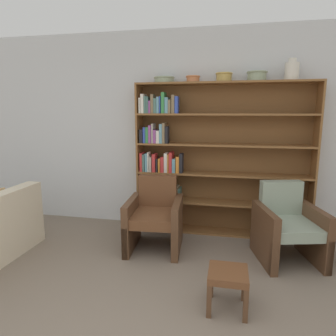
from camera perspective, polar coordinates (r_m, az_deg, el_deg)
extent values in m
cube|color=silver|center=(4.24, 4.45, 6.84)|extent=(12.00, 0.06, 2.75)
cube|color=brown|center=(4.24, -5.38, 1.93)|extent=(0.02, 0.30, 2.03)
cube|color=brown|center=(4.19, 26.12, 0.78)|extent=(0.02, 0.30, 2.03)
cube|color=brown|center=(4.02, 10.78, 15.65)|extent=(2.27, 0.30, 0.03)
cube|color=brown|center=(4.33, 9.84, -11.79)|extent=(2.27, 0.30, 0.03)
cube|color=brown|center=(4.20, 10.34, 1.72)|extent=(2.27, 0.01, 2.03)
cube|color=orange|center=(4.40, -4.83, -9.51)|extent=(0.02, 0.16, 0.23)
cube|color=#334CB2|center=(4.38, -4.52, -9.31)|extent=(0.03, 0.16, 0.27)
cube|color=#B2A899|center=(4.38, -4.17, -10.02)|extent=(0.03, 0.12, 0.17)
cube|color=orange|center=(4.37, -3.82, -9.77)|extent=(0.02, 0.14, 0.21)
cube|color=#994C99|center=(4.37, -3.49, -9.35)|extent=(0.02, 0.18, 0.27)
cube|color=#4C756B|center=(4.38, -3.13, -9.96)|extent=(0.02, 0.18, 0.17)
cube|color=#B2A899|center=(4.37, -2.68, -10.07)|extent=(0.04, 0.16, 0.17)
cube|color=#B2A899|center=(4.35, -2.28, -10.13)|extent=(0.02, 0.14, 0.17)
cube|color=#4C756B|center=(4.34, -1.86, -9.90)|extent=(0.03, 0.15, 0.21)
cube|color=red|center=(4.34, -1.36, -9.96)|extent=(0.03, 0.17, 0.20)
cube|color=#669EB2|center=(4.33, -0.82, -9.54)|extent=(0.03, 0.19, 0.27)
cube|color=#388C47|center=(4.34, -0.33, -9.75)|extent=(0.04, 0.20, 0.24)
cube|color=#4C756B|center=(4.30, 0.01, -9.68)|extent=(0.02, 0.15, 0.27)
cube|color=black|center=(4.30, 0.37, -9.99)|extent=(0.02, 0.15, 0.22)
cube|color=#7F6B4C|center=(4.31, 0.75, -10.32)|extent=(0.02, 0.14, 0.18)
cube|color=red|center=(4.31, 1.11, -10.12)|extent=(0.02, 0.18, 0.20)
cube|color=brown|center=(4.19, 10.02, -6.46)|extent=(2.27, 0.30, 0.03)
cube|color=#7F6B4C|center=(4.29, -4.89, -4.27)|extent=(0.02, 0.19, 0.21)
cube|color=#388C47|center=(4.29, -4.59, -4.62)|extent=(0.02, 0.18, 0.17)
cube|color=#388C47|center=(4.25, -4.14, -4.51)|extent=(0.04, 0.14, 0.20)
cube|color=#7F6B4C|center=(4.25, -3.55, -4.20)|extent=(0.03, 0.18, 0.24)
cube|color=#994C99|center=(4.23, -3.15, -4.06)|extent=(0.03, 0.15, 0.27)
cube|color=#669EB2|center=(4.25, -2.65, -4.53)|extent=(0.02, 0.19, 0.19)
cube|color=#4C756B|center=(4.21, -2.29, -4.72)|extent=(0.04, 0.12, 0.19)
cube|color=gold|center=(4.23, -1.58, -4.45)|extent=(0.04, 0.19, 0.22)
cube|color=#334CB2|center=(4.21, -1.14, -4.27)|extent=(0.02, 0.17, 0.25)
cube|color=red|center=(4.19, -0.87, -4.55)|extent=(0.03, 0.14, 0.22)
cube|color=#4C756B|center=(4.20, -0.22, -4.21)|extent=(0.04, 0.19, 0.26)
cube|color=black|center=(4.18, 0.28, -4.21)|extent=(0.02, 0.17, 0.27)
cube|color=#4C756B|center=(4.16, 0.75, -4.42)|extent=(0.04, 0.14, 0.25)
cube|color=#4C756B|center=(4.16, 1.26, -4.38)|extent=(0.02, 0.15, 0.26)
cube|color=#7F6B4C|center=(4.17, 1.81, -4.77)|extent=(0.04, 0.17, 0.20)
cube|color=#4C756B|center=(4.17, 2.30, -4.95)|extent=(0.02, 0.18, 0.17)
cube|color=brown|center=(4.09, 10.20, -1.15)|extent=(2.27, 0.30, 0.02)
cube|color=red|center=(4.20, -4.86, 1.22)|extent=(0.03, 0.19, 0.25)
cube|color=#4C756B|center=(4.17, -4.50, 1.04)|extent=(0.03, 0.14, 0.24)
cube|color=#669EB2|center=(4.16, -3.96, 1.13)|extent=(0.03, 0.16, 0.25)
cube|color=white|center=(4.14, -3.65, 1.22)|extent=(0.02, 0.12, 0.27)
cube|color=#B2A899|center=(4.15, -3.21, 0.76)|extent=(0.03, 0.14, 0.20)
cube|color=red|center=(4.14, -2.52, 1.05)|extent=(0.04, 0.17, 0.24)
cube|color=black|center=(4.15, -1.90, 0.64)|extent=(0.02, 0.20, 0.18)
cube|color=orange|center=(4.12, -1.54, 0.59)|extent=(0.03, 0.14, 0.19)
cube|color=red|center=(4.12, -0.91, 0.75)|extent=(0.04, 0.17, 0.21)
cube|color=white|center=(4.10, -0.27, 1.08)|extent=(0.04, 0.17, 0.26)
cube|color=orange|center=(4.10, 0.20, 0.98)|extent=(0.02, 0.17, 0.25)
cube|color=red|center=(4.10, 0.67, 1.18)|extent=(0.04, 0.19, 0.27)
cube|color=#669EB2|center=(4.07, 1.21, 0.48)|extent=(0.04, 0.13, 0.19)
cube|color=orange|center=(4.07, 1.95, 0.71)|extent=(0.04, 0.16, 0.22)
cube|color=black|center=(4.05, 2.56, 0.94)|extent=(0.04, 0.12, 0.26)
cube|color=brown|center=(4.03, 10.39, 4.37)|extent=(2.27, 0.30, 0.02)
cube|color=black|center=(4.15, -4.90, 6.11)|extent=(0.04, 0.18, 0.18)
cube|color=#334CB2|center=(4.12, -4.34, 6.29)|extent=(0.03, 0.15, 0.21)
cube|color=#388C47|center=(4.11, -3.80, 6.31)|extent=(0.04, 0.16, 0.21)
cube|color=#994C99|center=(4.10, -3.29, 6.48)|extent=(0.03, 0.16, 0.24)
cube|color=#B2A899|center=(4.11, -2.75, 6.66)|extent=(0.02, 0.19, 0.26)
cube|color=#994C99|center=(4.10, -2.33, 6.06)|extent=(0.04, 0.18, 0.18)
cube|color=white|center=(4.09, -1.75, 5.98)|extent=(0.04, 0.17, 0.17)
cube|color=#669EB2|center=(4.07, -1.20, 6.59)|extent=(0.04, 0.17, 0.26)
cube|color=#7F6B4C|center=(4.07, -0.65, 6.70)|extent=(0.03, 0.18, 0.27)
cube|color=black|center=(4.03, -0.17, 6.34)|extent=(0.04, 0.12, 0.23)
cube|color=brown|center=(4.01, 10.58, 10.00)|extent=(2.27, 0.30, 0.02)
cube|color=white|center=(4.11, -5.27, 11.75)|extent=(0.02, 0.12, 0.20)
cube|color=white|center=(4.12, -4.68, 12.09)|extent=(0.04, 0.16, 0.25)
cube|color=#4C756B|center=(4.12, -4.10, 11.89)|extent=(0.03, 0.19, 0.22)
cube|color=#4C756B|center=(4.10, -3.74, 11.86)|extent=(0.02, 0.15, 0.22)
cube|color=#994C99|center=(4.08, -3.36, 11.50)|extent=(0.02, 0.14, 0.16)
cube|color=#7F6B4C|center=(4.07, -2.89, 12.08)|extent=(0.04, 0.14, 0.25)
cube|color=#4C756B|center=(4.06, -2.36, 11.74)|extent=(0.03, 0.12, 0.20)
cube|color=#669EB2|center=(4.07, -1.76, 11.87)|extent=(0.03, 0.16, 0.21)
cube|color=#334CB2|center=(4.07, -1.31, 11.91)|extent=(0.02, 0.18, 0.22)
cube|color=#388C47|center=(4.05, -0.81, 12.28)|extent=(0.04, 0.16, 0.27)
cube|color=#669EB2|center=(4.05, -0.10, 11.82)|extent=(0.04, 0.19, 0.21)
cube|color=#7F6B4C|center=(4.04, 0.46, 11.61)|extent=(0.03, 0.18, 0.18)
cube|color=#7F6B4C|center=(4.01, 1.07, 12.05)|extent=(0.04, 0.13, 0.24)
cube|color=#334CB2|center=(4.00, 1.70, 11.92)|extent=(0.04, 0.12, 0.22)
cylinder|color=gray|center=(4.12, -0.73, 16.39)|extent=(0.25, 0.25, 0.07)
torus|color=gray|center=(4.12, -0.73, 16.82)|extent=(0.28, 0.28, 0.02)
cylinder|color=#C67547|center=(4.06, 4.78, 16.48)|extent=(0.17, 0.17, 0.08)
torus|color=#C67547|center=(4.06, 4.78, 16.95)|extent=(0.19, 0.19, 0.02)
cylinder|color=tan|center=(4.03, 10.61, 16.59)|extent=(0.19, 0.19, 0.11)
torus|color=tan|center=(4.04, 10.63, 17.25)|extent=(0.22, 0.22, 0.02)
cylinder|color=gray|center=(4.04, 16.56, 16.36)|extent=(0.23, 0.23, 0.11)
torus|color=gray|center=(4.05, 16.60, 17.07)|extent=(0.25, 0.25, 0.02)
cylinder|color=silver|center=(4.10, 22.50, 16.59)|extent=(0.17, 0.17, 0.21)
cylinder|color=silver|center=(4.11, 22.64, 18.38)|extent=(0.09, 0.09, 0.05)
cube|color=beige|center=(4.48, -27.63, -8.31)|extent=(0.86, 0.12, 0.59)
cube|color=brown|center=(3.43, 1.37, -14.66)|extent=(0.08, 0.08, 0.38)
cube|color=brown|center=(3.53, -8.17, -14.03)|extent=(0.08, 0.08, 0.38)
cube|color=brown|center=(3.99, 2.26, -10.93)|extent=(0.08, 0.08, 0.38)
cube|color=brown|center=(4.07, -5.89, -10.51)|extent=(0.08, 0.08, 0.38)
cube|color=brown|center=(3.66, -2.63, -9.29)|extent=(0.53, 0.68, 0.12)
cube|color=brown|center=(3.85, -1.96, -4.50)|extent=(0.49, 0.16, 0.42)
cube|color=brown|center=(3.66, 1.79, -10.92)|extent=(0.13, 0.68, 0.62)
cube|color=brown|center=(3.75, -6.91, -10.46)|extent=(0.13, 0.68, 0.62)
cube|color=brown|center=(3.59, 28.23, -14.80)|extent=(0.08, 0.08, 0.38)
cube|color=brown|center=(3.35, 19.47, -15.98)|extent=(0.08, 0.08, 0.38)
cube|color=brown|center=(4.08, 23.85, -11.37)|extent=(0.08, 0.08, 0.38)
cube|color=brown|center=(3.87, 16.08, -12.07)|extent=(0.08, 0.08, 0.38)
cube|color=gray|center=(3.63, 22.14, -10.30)|extent=(0.62, 0.74, 0.12)
cube|color=gray|center=(3.80, 20.66, -5.43)|extent=(0.49, 0.23, 0.42)
cube|color=brown|center=(3.78, 25.97, -11.32)|extent=(0.24, 0.68, 0.62)
cube|color=brown|center=(3.56, 17.83, -12.12)|extent=(0.24, 0.68, 0.62)
cube|color=brown|center=(2.92, 8.24, -20.63)|extent=(0.04, 0.04, 0.29)
cube|color=brown|center=(2.92, 14.28, -20.84)|extent=(0.04, 0.04, 0.29)
cube|color=brown|center=(2.68, 7.83, -23.82)|extent=(0.04, 0.04, 0.29)
cube|color=brown|center=(2.68, 14.57, -24.04)|extent=(0.04, 0.04, 0.29)
cube|color=brown|center=(2.71, 11.37, -19.20)|extent=(0.33, 0.33, 0.06)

